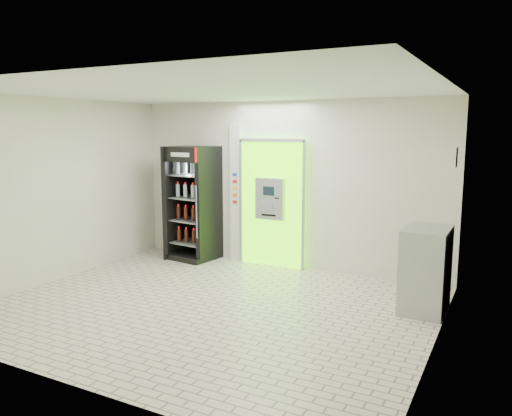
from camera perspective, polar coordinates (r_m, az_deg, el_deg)
The scene contains 7 objects.
ground at distance 7.24m, azimuth -5.18°, elevation -11.15°, with size 6.00×6.00×0.00m, color beige.
room_shell at distance 6.83m, azimuth -5.40°, elevation 3.52°, with size 6.00×6.00×6.00m.
atm_assembly at distance 9.11m, azimuth 1.88°, elevation 0.64°, with size 1.30×0.24×2.33m.
pillar at distance 9.48m, azimuth -2.27°, elevation 1.75°, with size 0.22×0.11×2.60m.
beverage_cooler at distance 9.67m, azimuth -7.19°, elevation 0.29°, with size 0.91×0.85×2.18m.
steel_cabinet at distance 7.29m, azimuth 18.82°, elevation -6.66°, with size 0.60×0.88×1.16m.
exit_sign at distance 7.15m, azimuth 21.89°, elevation 5.41°, with size 0.02×0.22×0.26m.
Camera 1 is at (3.71, -5.71, 2.47)m, focal length 35.00 mm.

